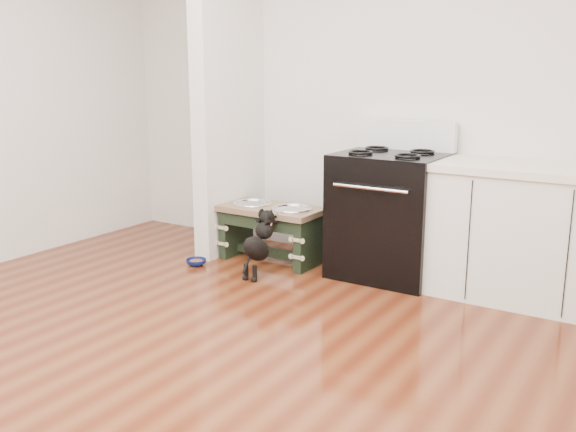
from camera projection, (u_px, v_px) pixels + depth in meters
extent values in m
plane|color=#4E1D0E|center=(165.00, 382.00, 3.20)|extent=(5.00, 5.00, 0.00)
plane|color=silver|center=(381.00, 91.00, 4.95)|extent=(5.00, 0.00, 5.00)
cube|color=silver|center=(229.00, 90.00, 5.23)|extent=(0.15, 0.80, 2.70)
cube|color=black|center=(389.00, 215.00, 4.74)|extent=(0.76, 0.65, 0.92)
cube|color=black|center=(371.00, 232.00, 4.49)|extent=(0.58, 0.02, 0.50)
cylinder|color=silver|center=(370.00, 188.00, 4.39)|extent=(0.56, 0.02, 0.02)
cube|color=white|center=(407.00, 135.00, 4.83)|extent=(0.76, 0.08, 0.22)
torus|color=black|center=(360.00, 152.00, 4.61)|extent=(0.18, 0.18, 0.02)
torus|color=black|center=(408.00, 156.00, 4.42)|extent=(0.18, 0.18, 0.02)
torus|color=black|center=(377.00, 148.00, 4.84)|extent=(0.18, 0.18, 0.02)
torus|color=black|center=(422.00, 152.00, 4.65)|extent=(0.18, 0.18, 0.02)
cube|color=white|center=(527.00, 237.00, 4.25)|extent=(1.20, 0.60, 0.86)
cube|color=beige|center=(533.00, 169.00, 4.15)|extent=(1.24, 0.64, 0.05)
cube|color=black|center=(513.00, 303.00, 4.13)|extent=(1.20, 0.06, 0.10)
cube|color=black|center=(236.00, 231.00, 5.34)|extent=(0.07, 0.39, 0.40)
cube|color=black|center=(310.00, 243.00, 4.97)|extent=(0.07, 0.39, 0.40)
cube|color=black|center=(259.00, 223.00, 4.97)|extent=(0.65, 0.03, 0.10)
cube|color=black|center=(272.00, 252.00, 5.18)|extent=(0.65, 0.07, 0.07)
cube|color=brown|center=(272.00, 209.00, 5.10)|extent=(0.81, 0.43, 0.04)
cylinder|color=silver|center=(252.00, 206.00, 5.20)|extent=(0.28, 0.28, 0.05)
cylinder|color=silver|center=(292.00, 212.00, 5.00)|extent=(0.28, 0.28, 0.05)
torus|color=silver|center=(252.00, 203.00, 5.20)|extent=(0.32, 0.32, 0.02)
torus|color=silver|center=(292.00, 209.00, 5.00)|extent=(0.32, 0.32, 0.02)
cylinder|color=black|center=(246.00, 272.00, 4.72)|extent=(0.04, 0.04, 0.12)
cylinder|color=black|center=(255.00, 273.00, 4.68)|extent=(0.04, 0.04, 0.12)
sphere|color=black|center=(245.00, 278.00, 4.72)|extent=(0.04, 0.04, 0.04)
sphere|color=black|center=(254.00, 280.00, 4.68)|extent=(0.04, 0.04, 0.04)
ellipsoid|color=black|center=(256.00, 249.00, 4.73)|extent=(0.14, 0.33, 0.29)
sphere|color=black|center=(264.00, 230.00, 4.79)|extent=(0.13, 0.13, 0.13)
sphere|color=black|center=(267.00, 218.00, 4.80)|extent=(0.12, 0.12, 0.12)
sphere|color=black|center=(269.00, 215.00, 4.88)|extent=(0.04, 0.04, 0.04)
sphere|color=black|center=(277.00, 216.00, 4.84)|extent=(0.04, 0.04, 0.04)
cylinder|color=black|center=(246.00, 265.00, 4.64)|extent=(0.02, 0.09, 0.11)
torus|color=#DA404F|center=(266.00, 224.00, 4.79)|extent=(0.11, 0.07, 0.10)
imported|color=#0B1751|center=(196.00, 262.00, 5.07)|extent=(0.16, 0.16, 0.05)
cylinder|color=brown|center=(196.00, 262.00, 5.06)|extent=(0.10, 0.10, 0.02)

